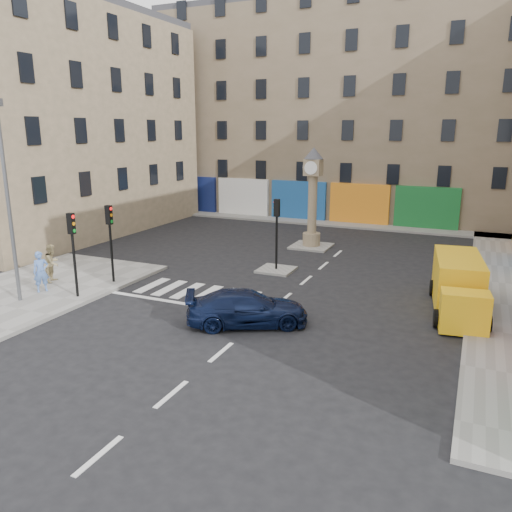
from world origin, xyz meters
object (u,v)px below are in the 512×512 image
Objects in this scene: traffic_light_left_far at (110,231)px; pedestrian_blue at (41,272)px; traffic_light_left_near at (73,241)px; yellow_van at (458,285)px; lamp_post at (7,192)px; pedestrian_tan at (52,263)px; traffic_light_island at (277,223)px; navy_sedan at (247,308)px; clock_pillar at (313,191)px.

traffic_light_left_far is 2.00× the size of pedestrian_blue.
traffic_light_left_far is (0.00, 2.40, 0.00)m from traffic_light_left_near.
pedestrian_blue is at bearing -169.56° from yellow_van.
lamp_post is (-1.90, -1.40, 2.17)m from traffic_light_left_near.
yellow_van is at bearing -94.70° from pedestrian_tan.
traffic_light_island is at bearing 40.60° from traffic_light_left_far.
lamp_post is at bearing -131.71° from traffic_light_island.
pedestrian_blue reaches higher than navy_sedan.
clock_pillar is at bearing -21.36° from navy_sedan.
traffic_light_left_far is 15.68m from yellow_van.
clock_pillar is at bearing 129.72° from yellow_van.
pedestrian_tan reaches higher than navy_sedan.
lamp_post reaches higher than yellow_van.
traffic_light_left_near is 0.61× the size of yellow_van.
pedestrian_tan is at bearing -174.33° from yellow_van.
traffic_light_island is at bearing 51.07° from traffic_light_left_near.
traffic_light_island is at bearing 157.81° from yellow_van.
clock_pillar is at bearing 61.65° from lamp_post.
traffic_light_left_far is 4.77m from lamp_post.
clock_pillar is at bearing 2.03° from pedestrian_blue.
pedestrian_tan is (-8.96, -12.53, -2.48)m from clock_pillar.
traffic_light_island is at bearing -71.57° from pedestrian_tan.
traffic_light_left_far is 0.61× the size of clock_pillar.
pedestrian_tan is (-17.97, -4.15, 0.01)m from yellow_van.
pedestrian_tan is at bearing 60.33° from pedestrian_blue.
clock_pillar reaches higher than navy_sedan.
navy_sedan is 8.82m from yellow_van.
yellow_van is at bearing -42.95° from clock_pillar.
traffic_light_left_far is 3.28m from pedestrian_tan.
yellow_van is at bearing -39.58° from pedestrian_blue.
pedestrian_tan is at bearing 154.61° from traffic_light_left_near.
clock_pillar is at bearing 90.00° from traffic_light_island.
traffic_light_island is 6.07m from clock_pillar.
traffic_light_left_near is 1.00× the size of traffic_light_island.
clock_pillar reaches higher than pedestrian_tan.
lamp_post is at bearing 71.45° from navy_sedan.
clock_pillar reaches higher than pedestrian_blue.
pedestrian_blue is at bearing -127.52° from traffic_light_left_far.
pedestrian_tan is (-2.66, -1.14, -1.56)m from traffic_light_left_far.
traffic_light_left_near is at bearing -128.93° from traffic_light_island.
clock_pillar reaches higher than traffic_light_left_far.
traffic_light_left_far reaches higher than yellow_van.
pedestrian_blue is (-1.93, -0.12, -1.54)m from traffic_light_left_near.
lamp_post reaches higher than pedestrian_tan.
lamp_post is at bearing -165.74° from yellow_van.
traffic_light_island is 9.44m from yellow_van.
lamp_post is 18.88m from yellow_van.
lamp_post is 4.64m from pedestrian_tan.
clock_pillar is 1.32× the size of navy_sedan.
traffic_light_left_near is 8.30m from navy_sedan.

